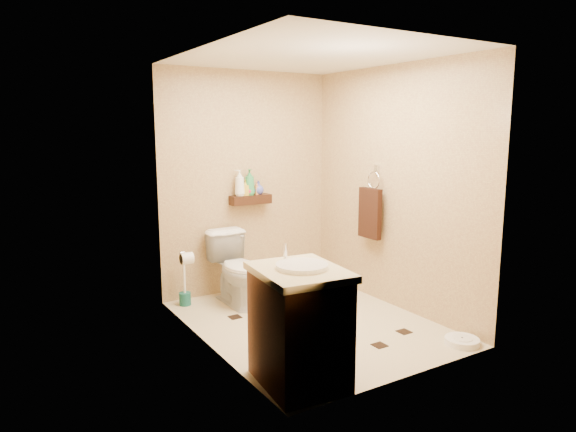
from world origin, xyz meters
TOP-DOWN VIEW (x-y plane):
  - ground at (0.00, 0.00)m, footprint 2.50×2.50m
  - wall_back at (0.00, 1.25)m, footprint 2.00×0.04m
  - wall_front at (0.00, -1.25)m, footprint 2.00×0.04m
  - wall_left at (-1.00, 0.00)m, footprint 0.04×2.50m
  - wall_right at (1.00, 0.00)m, footprint 0.04×2.50m
  - ceiling at (0.00, 0.00)m, footprint 2.00×2.50m
  - wall_shelf at (0.00, 1.17)m, footprint 0.46×0.14m
  - floor_accents at (0.06, -0.07)m, footprint 1.24×1.39m
  - toilet at (-0.33, 0.83)m, footprint 0.42×0.73m
  - vanity at (-0.70, -0.91)m, footprint 0.63×0.74m
  - bathroom_scale at (0.82, -1.07)m, footprint 0.29×0.29m
  - toilet_brush at (-0.82, 1.07)m, footprint 0.12×0.12m
  - towel_ring at (0.91, 0.25)m, footprint 0.12×0.30m
  - toilet_paper at (-0.94, 0.65)m, footprint 0.12×0.11m
  - bottle_a at (-0.13, 1.17)m, footprint 0.14×0.14m
  - bottle_b at (-0.06, 1.17)m, footprint 0.10×0.11m
  - bottle_c at (-0.02, 1.17)m, footprint 0.12×0.12m
  - bottle_d at (-0.01, 1.17)m, footprint 0.12×0.12m
  - bottle_e at (0.08, 1.17)m, footprint 0.08×0.08m
  - bottle_f at (0.10, 1.17)m, footprint 0.13×0.13m

SIDE VIEW (x-z plane):
  - ground at x=0.00m, z-range 0.00..0.00m
  - floor_accents at x=0.06m, z-range 0.00..0.01m
  - bathroom_scale at x=0.82m, z-range 0.00..0.06m
  - toilet_brush at x=-0.82m, z-range -0.08..0.44m
  - toilet at x=-0.33m, z-range 0.00..0.74m
  - vanity at x=-0.70m, z-range -0.05..0.92m
  - toilet_paper at x=-0.94m, z-range 0.54..0.66m
  - towel_ring at x=0.91m, z-range 0.57..1.33m
  - wall_shelf at x=0.00m, z-range 0.97..1.07m
  - bottle_c at x=-0.02m, z-range 1.07..1.21m
  - bottle_e at x=0.08m, z-range 1.07..1.22m
  - bottle_f at x=0.10m, z-range 1.07..1.22m
  - bottle_b at x=-0.06m, z-range 1.07..1.24m
  - wall_back at x=0.00m, z-range 0.00..2.40m
  - wall_front at x=0.00m, z-range 0.00..2.40m
  - wall_left at x=-1.00m, z-range 0.00..2.40m
  - wall_right at x=1.00m, z-range 0.00..2.40m
  - bottle_a at x=-0.13m, z-range 1.07..1.35m
  - bottle_d at x=-0.01m, z-range 1.07..1.35m
  - ceiling at x=0.00m, z-range 2.39..2.41m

